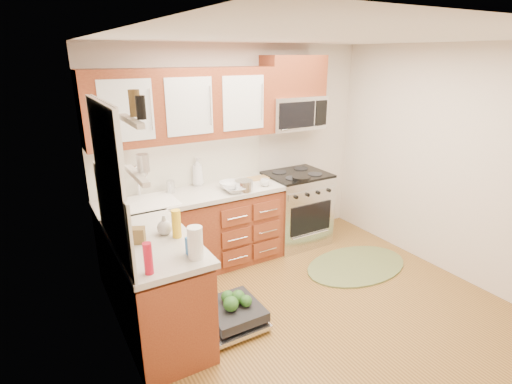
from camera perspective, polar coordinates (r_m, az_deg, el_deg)
floor at (r=4.10m, az=9.56°, el=-16.71°), size 3.50×3.50×0.00m
ceiling at (r=3.34m, az=12.06°, el=20.75°), size 3.50×3.50×0.00m
wall_back at (r=4.92m, az=-2.67°, el=5.81°), size 3.50×0.04×2.50m
wall_left at (r=2.78m, az=-18.11°, el=-5.92°), size 0.04×3.50×2.50m
wall_right at (r=4.82m, az=26.75°, el=3.46°), size 0.04×3.50×2.50m
base_cabinet_back at (r=4.65m, az=-8.75°, el=-5.99°), size 2.05×0.60×0.85m
base_cabinet_left at (r=3.68m, az=-13.99°, el=-13.63°), size 0.60×1.25×0.85m
countertop_back at (r=4.46m, az=-9.01°, el=-0.51°), size 2.07×0.64×0.05m
countertop_left at (r=3.46m, az=-14.46°, el=-6.94°), size 0.64×1.27×0.05m
backsplash_back at (r=4.64m, az=-10.55°, el=4.16°), size 2.05×0.02×0.57m
backsplash_left at (r=3.28m, az=-19.84°, el=-3.03°), size 0.02×1.25×0.57m
upper_cabinets at (r=4.37m, az=-10.35°, el=12.15°), size 2.05×0.35×0.75m
cabinet_over_mw at (r=5.00m, az=5.35°, el=16.22°), size 0.76×0.35×0.47m
range at (r=5.24m, az=5.71°, el=-2.32°), size 0.76×0.64×0.95m
microwave at (r=5.02m, az=5.36°, el=11.24°), size 0.76×0.38×0.40m
sink at (r=4.34m, az=-15.30°, el=-3.00°), size 0.62×0.50×0.26m
dishwasher at (r=3.86m, az=-3.77°, el=-17.21°), size 0.70×0.60×0.20m
window at (r=3.15m, az=-20.44°, el=2.56°), size 0.03×1.05×1.05m
window_blind at (r=3.08m, az=-20.69°, el=8.52°), size 0.02×0.96×0.40m
shelf_upper at (r=2.23m, az=-17.43°, el=9.67°), size 0.04×0.40×0.03m
shelf_lower at (r=2.29m, az=-16.69°, el=2.28°), size 0.04×0.40×0.03m
rug at (r=4.95m, az=14.13°, el=-10.13°), size 1.50×1.20×0.02m
skillet at (r=4.82m, az=6.48°, el=1.97°), size 0.23×0.23×0.04m
stock_pot at (r=4.46m, az=-1.75°, el=0.90°), size 0.27×0.27×0.12m
cutting_board at (r=4.92m, az=0.33°, el=2.01°), size 0.26×0.18×0.02m
canister at (r=4.50m, az=-12.10°, el=0.74°), size 0.12×0.12×0.14m
paper_towel_roll at (r=3.03m, az=-8.67°, el=-7.16°), size 0.15×0.15×0.25m
mustard_bottle at (r=3.39m, az=-11.31°, el=-4.47°), size 0.09×0.09×0.24m
red_bottle at (r=2.90m, az=-15.16°, el=-9.15°), size 0.07×0.07×0.24m
wooden_box at (r=3.40m, az=-16.68°, el=-5.96°), size 0.16×0.14×0.13m
blue_carton at (r=3.12m, az=-9.16°, el=-7.52°), size 0.09×0.06×0.14m
bowl_a at (r=4.45m, az=-2.97°, el=0.39°), size 0.27×0.27×0.06m
bowl_b at (r=4.55m, az=-3.65°, el=0.96°), size 0.34×0.34×0.08m
cup at (r=4.63m, az=1.29°, el=1.34°), size 0.12×0.12×0.09m
soap_bottle_a at (r=4.67m, az=-8.36°, el=2.91°), size 0.14×0.14×0.34m
soap_bottle_b at (r=3.84m, az=-19.41°, el=-2.58°), size 0.13×0.13×0.21m
soap_bottle_c at (r=3.49m, az=-12.96°, el=-4.57°), size 0.17×0.17×0.17m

